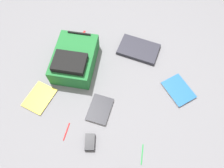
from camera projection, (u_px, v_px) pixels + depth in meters
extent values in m
plane|color=slate|center=(108.00, 89.00, 1.70)|extent=(4.03, 4.03, 0.00)
cube|color=#1E662D|center=(75.00, 59.00, 1.74)|extent=(0.38, 0.48, 0.16)
cube|color=black|center=(70.00, 62.00, 1.60)|extent=(0.27, 0.22, 0.05)
cylinder|color=black|center=(79.00, 33.00, 1.75)|extent=(0.19, 0.04, 0.02)
cube|color=#24242C|center=(139.00, 50.00, 1.87)|extent=(0.36, 0.24, 0.02)
cube|color=#2D2D38|center=(139.00, 49.00, 1.85)|extent=(0.35, 0.24, 0.01)
cube|color=silver|center=(40.00, 98.00, 1.66)|extent=(0.21, 0.25, 0.01)
cube|color=yellow|center=(39.00, 97.00, 1.66)|extent=(0.22, 0.26, 0.00)
cube|color=silver|center=(100.00, 109.00, 1.62)|extent=(0.16, 0.22, 0.02)
cube|color=black|center=(100.00, 109.00, 1.61)|extent=(0.17, 0.23, 0.00)
cube|color=silver|center=(178.00, 90.00, 1.69)|extent=(0.29, 0.29, 0.01)
cube|color=#1E5999|center=(179.00, 90.00, 1.68)|extent=(0.30, 0.30, 0.00)
cube|color=black|center=(90.00, 142.00, 1.49)|extent=(0.10, 0.13, 0.03)
cylinder|color=#198C33|center=(142.00, 154.00, 1.47)|extent=(0.03, 0.14, 0.01)
cylinder|color=red|center=(66.00, 131.00, 1.54)|extent=(0.02, 0.13, 0.01)
cube|color=#B21919|center=(84.00, 32.00, 1.97)|extent=(0.03, 0.05, 0.01)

